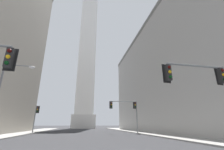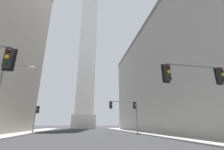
{
  "view_description": "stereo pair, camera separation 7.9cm",
  "coord_description": "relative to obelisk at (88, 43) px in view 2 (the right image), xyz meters",
  "views": [
    {
      "loc": [
        -0.84,
        -0.48,
        1.6
      ],
      "look_at": [
        6.7,
        37.74,
        14.44
      ],
      "focal_mm": 24.0,
      "sensor_mm": 36.0,
      "label": 1
    },
    {
      "loc": [
        -0.76,
        -0.49,
        1.6
      ],
      "look_at": [
        6.7,
        37.74,
        14.44
      ],
      "focal_mm": 24.0,
      "sensor_mm": 36.0,
      "label": 2
    }
  ],
  "objects": [
    {
      "name": "traffic_light_near_right",
      "position": [
        7.54,
        -57.16,
        -35.04
      ],
      "size": [
        5.0,
        0.53,
        5.64
      ],
      "color": "slate",
      "rests_on": "ground_plane"
    },
    {
      "name": "street_lamp",
      "position": [
        -8.68,
        -49.01,
        -34.51
      ],
      "size": [
        3.12,
        0.36,
        7.79
      ],
      "color": "slate",
      "rests_on": "ground_plane"
    },
    {
      "name": "sidewalk_right",
      "position": [
        11.55,
        -41.75,
        -39.27
      ],
      "size": [
        5.0,
        78.28,
        0.15
      ],
      "primitive_type": "cube",
      "color": "gray",
      "rests_on": "ground_plane"
    },
    {
      "name": "building_right",
      "position": [
        21.79,
        -36.56,
        -27.14
      ],
      "size": [
        18.86,
        50.38,
        24.39
      ],
      "color": "#B2AFAA",
      "rests_on": "ground_plane"
    },
    {
      "name": "obelisk",
      "position": [
        0.0,
        0.0,
        0.0
      ],
      "size": [
        9.46,
        9.46,
        81.35
      ],
      "color": "silver",
      "rests_on": "ground_plane"
    },
    {
      "name": "traffic_light_mid_right",
      "position": [
        7.48,
        -38.48,
        -34.95
      ],
      "size": [
        5.34,
        0.52,
        5.75
      ],
      "color": "slate",
      "rests_on": "ground_plane"
    },
    {
      "name": "traffic_light_mid_left",
      "position": [
        -9.11,
        -35.01,
        -36.09
      ],
      "size": [
        0.76,
        0.51,
        4.92
      ],
      "color": "slate",
      "rests_on": "ground_plane"
    }
  ]
}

